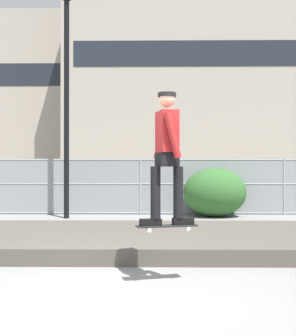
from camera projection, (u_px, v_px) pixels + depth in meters
name	position (u px, v px, depth m)	size (l,w,h in m)	color
ground_plane	(117.00, 293.00, 5.10)	(120.00, 120.00, 0.00)	slate
gravel_berm	(131.00, 239.00, 8.31)	(12.28, 3.75, 0.27)	#4C473F
skateboard	(167.00, 226.00, 5.55)	(0.82, 0.40, 0.07)	black
skater	(167.00, 149.00, 5.56)	(0.72, 0.62, 1.74)	black
chain_fence	(140.00, 186.00, 14.08)	(18.90, 0.06, 1.85)	gray
street_lamp	(67.00, 76.00, 13.07)	(0.44, 0.44, 7.01)	black
parked_car_near	(41.00, 186.00, 17.64)	(4.52, 2.19, 1.66)	maroon
library_building	(58.00, 104.00, 53.64)	(19.05, 12.55, 19.51)	#9E9384
office_block	(212.00, 93.00, 48.73)	(31.29, 15.24, 20.56)	#9E9384
shrub_left	(215.00, 192.00, 13.47)	(1.98, 1.62, 1.53)	#2D5B28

